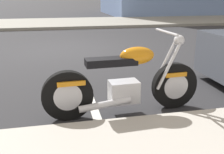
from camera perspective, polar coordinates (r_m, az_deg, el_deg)
name	(u,v)px	position (r m, az deg, el deg)	size (l,w,h in m)	color
ground_plane	(73,50)	(7.95, -8.47, 5.87)	(260.00, 260.00, 0.00)	#28282B
parking_stall_stripe	(93,107)	(3.90, -4.13, -6.51)	(0.12, 2.20, 0.01)	silver
parked_motorcycle	(125,83)	(3.56, 2.97, -1.37)	(2.21, 0.62, 1.13)	black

